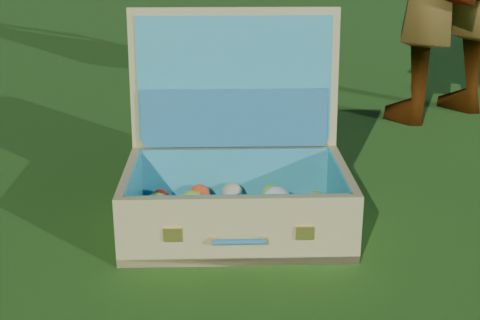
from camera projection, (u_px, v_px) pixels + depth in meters
name	position (u px, v px, depth m)	size (l,w,h in m)	color
ground	(317.00, 208.00, 1.76)	(60.00, 60.00, 0.00)	#215114
stray_ball	(147.00, 177.00, 1.89)	(0.06, 0.06, 0.06)	teal
suitcase	(236.00, 167.00, 1.64)	(0.58, 0.49, 0.51)	tan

